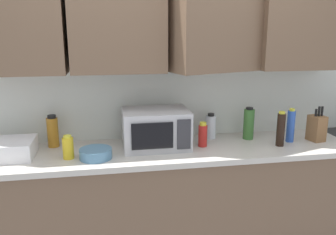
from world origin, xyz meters
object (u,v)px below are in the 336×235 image
at_px(dish_rack, 5,149).
at_px(knife_block, 317,128).
at_px(bottle_clear_tall, 211,127).
at_px(microwave, 156,129).
at_px(bowl_ceramic_small, 96,154).
at_px(bottle_green_oil, 249,124).
at_px(bottle_amber_vinegar, 53,132).
at_px(bottle_soy_dark, 281,129).
at_px(bottle_yellow_mustard, 68,148).
at_px(bottle_blue_cleaner, 291,126).
at_px(bottle_red_sauce, 203,135).

height_order(dish_rack, knife_block, knife_block).
bearing_deg(dish_rack, bottle_clear_tall, 7.10).
distance_m(microwave, bowl_ceramic_small, 0.48).
bearing_deg(bottle_green_oil, dish_rack, -176.22).
height_order(bottle_amber_vinegar, bottle_clear_tall, bottle_amber_vinegar).
distance_m(microwave, bottle_amber_vinegar, 0.76).
distance_m(bottle_green_oil, bottle_soy_dark, 0.26).
bearing_deg(bottle_yellow_mustard, bowl_ceramic_small, -9.77).
distance_m(bottle_blue_cleaner, bottle_green_oil, 0.32).
bearing_deg(dish_rack, microwave, 2.79).
height_order(dish_rack, bottle_clear_tall, bottle_clear_tall).
bearing_deg(knife_block, bottle_green_oil, 164.63).
relative_size(microwave, knife_block, 1.74).
relative_size(knife_block, bottle_blue_cleaner, 1.05).
xyz_separation_m(bottle_blue_cleaner, bottle_soy_dark, (-0.12, -0.08, 0.00)).
bearing_deg(bottle_red_sauce, bottle_soy_dark, -8.99).
distance_m(knife_block, bottle_green_oil, 0.52).
relative_size(dish_rack, bowl_ceramic_small, 1.74).
bearing_deg(bottle_soy_dark, bottle_green_oil, 128.80).
height_order(knife_block, bottle_clear_tall, knife_block).
distance_m(dish_rack, bottle_amber_vinegar, 0.35).
xyz_separation_m(dish_rack, bowl_ceramic_small, (0.60, -0.12, -0.03)).
height_order(microwave, dish_rack, microwave).
distance_m(bottle_yellow_mustard, bottle_red_sauce, 0.97).
relative_size(knife_block, bottle_red_sauce, 1.49).
height_order(bottle_soy_dark, bottle_red_sauce, bottle_soy_dark).
bearing_deg(microwave, bottle_red_sauce, -7.87).
xyz_separation_m(bottle_blue_cleaner, bottle_clear_tall, (-0.58, 0.19, -0.03)).
bearing_deg(bottle_green_oil, bottle_clear_tall, 166.77).
relative_size(microwave, dish_rack, 1.26).
height_order(bottle_blue_cleaner, bottle_yellow_mustard, bottle_blue_cleaner).
xyz_separation_m(microwave, bottle_clear_tall, (0.46, 0.14, -0.04)).
bearing_deg(bottle_yellow_mustard, bottle_amber_vinegar, 115.49).
relative_size(bottle_yellow_mustard, bowl_ceramic_small, 0.74).
xyz_separation_m(microwave, dish_rack, (-1.04, -0.05, -0.08)).
bearing_deg(bottle_soy_dark, knife_block, 11.35).
relative_size(bottle_green_oil, bowl_ceramic_small, 1.17).
relative_size(dish_rack, bottle_red_sauce, 2.06).
xyz_separation_m(knife_block, bottle_amber_vinegar, (-2.01, 0.21, 0.01)).
relative_size(microwave, bottle_blue_cleaner, 1.83).
bearing_deg(bottle_blue_cleaner, bottle_amber_vinegar, 173.79).
bearing_deg(knife_block, bottle_soy_dark, -168.65).
height_order(dish_rack, bottle_yellow_mustard, bottle_yellow_mustard).
distance_m(knife_block, bottle_red_sauce, 0.91).
xyz_separation_m(bottle_yellow_mustard, bowl_ceramic_small, (0.18, -0.03, -0.04)).
xyz_separation_m(knife_block, bottle_soy_dark, (-0.34, -0.07, 0.02)).
bearing_deg(dish_rack, bowl_ceramic_small, -11.51).
relative_size(microwave, bowl_ceramic_small, 2.20).
xyz_separation_m(microwave, bottle_yellow_mustard, (-0.61, -0.14, -0.06)).
distance_m(microwave, bottle_blue_cleaner, 1.05).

